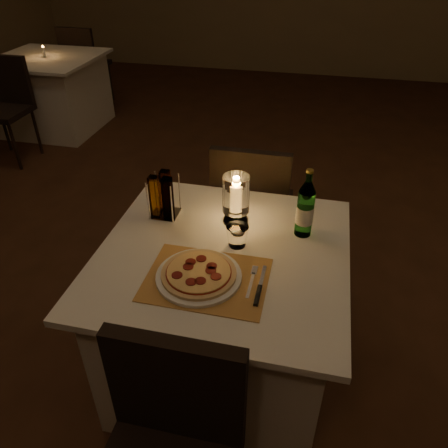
% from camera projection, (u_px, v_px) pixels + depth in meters
% --- Properties ---
extents(floor, '(8.00, 10.00, 0.02)m').
position_uv_depth(floor, '(243.00, 322.00, 2.44)').
color(floor, '#422415').
rests_on(floor, ground).
extents(main_table, '(1.00, 1.00, 0.74)m').
position_uv_depth(main_table, '(223.00, 315.00, 1.97)').
color(main_table, silver).
rests_on(main_table, ground).
extents(chair_near, '(0.42, 0.42, 0.90)m').
position_uv_depth(chair_near, '(169.00, 446.00, 1.30)').
color(chair_near, black).
rests_on(chair_near, ground).
extents(chair_far, '(0.42, 0.42, 0.90)m').
position_uv_depth(chair_far, '(252.00, 201.00, 2.44)').
color(chair_far, black).
rests_on(chair_far, ground).
extents(placemat, '(0.45, 0.34, 0.00)m').
position_uv_depth(placemat, '(207.00, 279.00, 1.62)').
color(placemat, '#B7803F').
rests_on(placemat, main_table).
extents(plate, '(0.32, 0.32, 0.01)m').
position_uv_depth(plate, '(199.00, 276.00, 1.62)').
color(plate, white).
rests_on(plate, placemat).
extents(pizza, '(0.28, 0.28, 0.02)m').
position_uv_depth(pizza, '(199.00, 273.00, 1.61)').
color(pizza, '#D8B77F').
rests_on(pizza, plate).
extents(fork, '(0.02, 0.18, 0.00)m').
position_uv_depth(fork, '(252.00, 279.00, 1.61)').
color(fork, silver).
rests_on(fork, placemat).
extents(knife, '(0.02, 0.22, 0.01)m').
position_uv_depth(knife, '(259.00, 291.00, 1.56)').
color(knife, black).
rests_on(knife, placemat).
extents(tumbler, '(0.09, 0.09, 0.09)m').
position_uv_depth(tumbler, '(237.00, 236.00, 1.77)').
color(tumbler, white).
rests_on(tumbler, main_table).
extents(water_bottle, '(0.07, 0.07, 0.30)m').
position_uv_depth(water_bottle, '(305.00, 209.00, 1.79)').
color(water_bottle, '#5FB060').
rests_on(water_bottle, main_table).
extents(hurricane_candle, '(0.12, 0.12, 0.22)m').
position_uv_depth(hurricane_candle, '(236.00, 196.00, 1.86)').
color(hurricane_candle, white).
rests_on(hurricane_candle, main_table).
extents(cruet_caddy, '(0.12, 0.12, 0.21)m').
position_uv_depth(cruet_caddy, '(163.00, 197.00, 1.92)').
color(cruet_caddy, white).
rests_on(cruet_caddy, main_table).
extents(neighbor_table_left, '(1.00, 1.00, 0.74)m').
position_uv_depth(neighbor_table_left, '(53.00, 93.00, 4.54)').
color(neighbor_table_left, silver).
rests_on(neighbor_table_left, ground).
extents(neighbor_chair_la, '(0.42, 0.42, 0.90)m').
position_uv_depth(neighbor_chair_la, '(5.00, 99.00, 3.87)').
color(neighbor_chair_la, black).
rests_on(neighbor_chair_la, ground).
extents(neighbor_chair_lb, '(0.42, 0.42, 0.90)m').
position_uv_depth(neighbor_chair_lb, '(83.00, 59.00, 5.02)').
color(neighbor_chair_lb, black).
rests_on(neighbor_chair_lb, ground).
extents(neighbor_candle_left, '(0.03, 0.03, 0.11)m').
position_uv_depth(neighbor_candle_left, '(44.00, 52.00, 4.31)').
color(neighbor_candle_left, white).
rests_on(neighbor_candle_left, neighbor_table_left).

